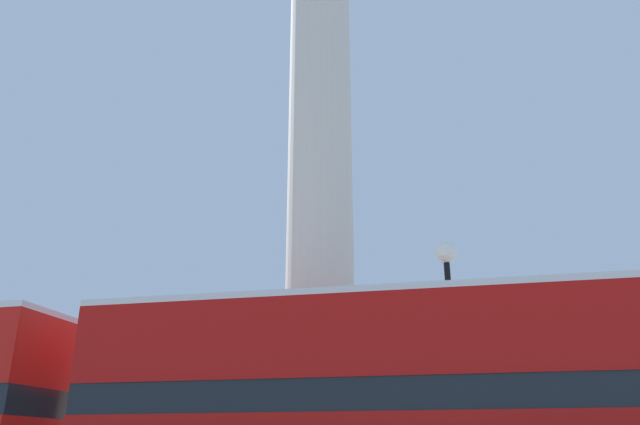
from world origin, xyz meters
TOP-DOWN VIEW (x-y plane):
  - monument_column at (0.00, 0.00)m, footprint 5.48×5.48m
  - bus_b at (1.46, -4.40)m, footprint 10.43×3.23m
  - street_lamp at (3.33, -2.02)m, footprint 0.51×0.51m

SIDE VIEW (x-z plane):
  - bus_b at x=1.46m, z-range 0.23..4.52m
  - street_lamp at x=3.33m, z-range 0.85..7.04m
  - monument_column at x=0.00m, z-range -3.98..20.87m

